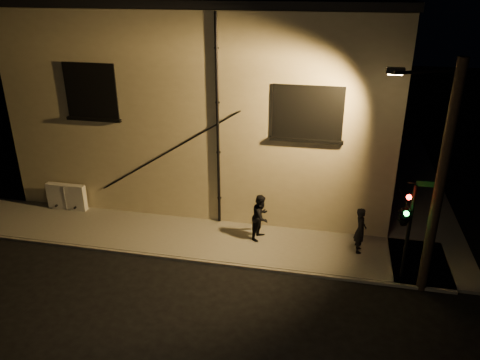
% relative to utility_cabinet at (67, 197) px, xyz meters
% --- Properties ---
extents(ground, '(90.00, 90.00, 0.00)m').
position_rel_utility_cabinet_xyz_m(ground, '(8.66, -2.70, -0.70)').
color(ground, black).
extents(sidewalk, '(21.00, 16.00, 0.12)m').
position_rel_utility_cabinet_xyz_m(sidewalk, '(9.88, 1.69, -0.64)').
color(sidewalk, slate).
rests_on(sidewalk, ground).
extents(building, '(16.20, 12.23, 8.80)m').
position_rel_utility_cabinet_xyz_m(building, '(5.66, 6.29, 3.70)').
color(building, beige).
rests_on(building, ground).
extents(utility_cabinet, '(1.77, 0.30, 1.16)m').
position_rel_utility_cabinet_xyz_m(utility_cabinet, '(0.00, 0.00, 0.00)').
color(utility_cabinet, silver).
rests_on(utility_cabinet, sidewalk).
extents(pedestrian_a, '(0.46, 0.67, 1.77)m').
position_rel_utility_cabinet_xyz_m(pedestrian_a, '(12.51, -0.93, 0.30)').
color(pedestrian_a, black).
rests_on(pedestrian_a, sidewalk).
extents(pedestrian_b, '(0.92, 1.05, 1.83)m').
position_rel_utility_cabinet_xyz_m(pedestrian_b, '(8.77, -0.72, 0.33)').
color(pedestrian_b, black).
rests_on(pedestrian_b, sidewalk).
extents(traffic_signal, '(1.25, 2.11, 3.58)m').
position_rel_utility_cabinet_xyz_m(traffic_signal, '(13.72, -2.42, 1.83)').
color(traffic_signal, black).
rests_on(traffic_signal, sidewalk).
extents(streetlamp_pole, '(2.04, 1.40, 7.58)m').
position_rel_utility_cabinet_xyz_m(streetlamp_pole, '(14.45, -2.64, 3.29)').
color(streetlamp_pole, black).
rests_on(streetlamp_pole, ground).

